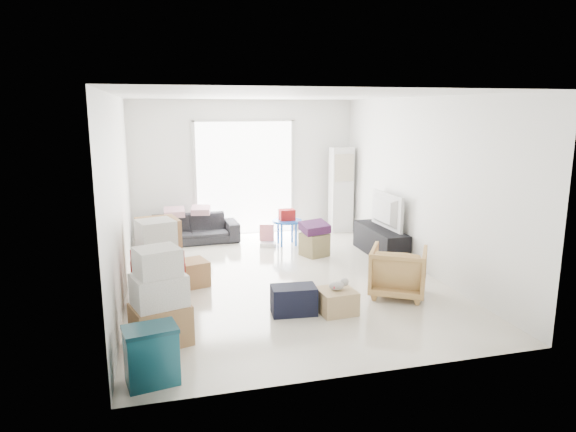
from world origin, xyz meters
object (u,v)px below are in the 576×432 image
(sofa, at_px, (190,224))
(tv_console, at_px, (380,241))
(armchair, at_px, (398,269))
(kids_table, at_px, (287,219))
(ottoman, at_px, (314,244))
(storage_bins, at_px, (151,355))
(television, at_px, (381,224))
(wood_crate, at_px, (336,301))
(ac_tower, at_px, (341,190))

(sofa, bearing_deg, tv_console, -30.19)
(sofa, height_order, armchair, armchair)
(armchair, relative_size, kids_table, 1.10)
(sofa, relative_size, ottoman, 4.52)
(tv_console, relative_size, armchair, 1.93)
(storage_bins, relative_size, kids_table, 0.82)
(television, distance_m, wood_crate, 2.83)
(television, height_order, armchair, armchair)
(tv_console, distance_m, television, 0.31)
(ac_tower, distance_m, wood_crate, 4.48)
(kids_table, relative_size, wood_crate, 1.53)
(ac_tower, height_order, kids_table, ac_tower)
(television, height_order, ottoman, television)
(kids_table, bearing_deg, ottoman, -71.72)
(ac_tower, bearing_deg, storage_bins, -126.03)
(television, bearing_deg, armchair, 159.97)
(ottoman, bearing_deg, ac_tower, 56.09)
(kids_table, distance_m, wood_crate, 3.37)
(armchair, bearing_deg, sofa, -23.64)
(armchair, bearing_deg, tv_console, -76.74)
(ac_tower, height_order, wood_crate, ac_tower)
(armchair, relative_size, wood_crate, 1.68)
(ac_tower, relative_size, wood_crate, 3.94)
(armchair, xyz_separation_m, ottoman, (-0.51, 2.15, -0.17))
(ac_tower, height_order, armchair, ac_tower)
(sofa, xyz_separation_m, ottoman, (2.02, -1.47, -0.15))
(ottoman, bearing_deg, sofa, 143.98)
(sofa, xyz_separation_m, armchair, (2.53, -3.62, 0.02))
(wood_crate, bearing_deg, storage_bins, -152.55)
(tv_console, xyz_separation_m, kids_table, (-1.41, 1.07, 0.25))
(ac_tower, relative_size, television, 1.65)
(tv_console, relative_size, kids_table, 2.13)
(kids_table, bearing_deg, ac_tower, 29.91)
(kids_table, bearing_deg, television, -37.14)
(tv_console, relative_size, wood_crate, 3.26)
(ac_tower, relative_size, tv_console, 1.21)
(ac_tower, bearing_deg, tv_console, -88.46)
(television, xyz_separation_m, ottoman, (-1.14, 0.24, -0.35))
(tv_console, bearing_deg, armchair, -108.09)
(armchair, height_order, storage_bins, armchair)
(armchair, height_order, wood_crate, armchair)
(armchair, bearing_deg, kids_table, -43.83)
(television, relative_size, kids_table, 1.56)
(sofa, bearing_deg, storage_bins, -100.04)
(ottoman, height_order, wood_crate, ottoman)
(sofa, distance_m, wood_crate, 4.26)
(tv_console, height_order, kids_table, kids_table)
(ottoman, bearing_deg, storage_bins, -126.92)
(ottoman, distance_m, kids_table, 0.92)
(storage_bins, xyz_separation_m, wood_crate, (2.25, 1.17, -0.13))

